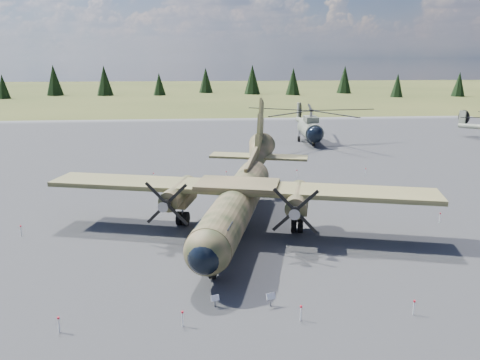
{
  "coord_description": "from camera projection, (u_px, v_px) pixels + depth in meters",
  "views": [
    {
      "loc": [
        -3.02,
        -34.5,
        13.03
      ],
      "look_at": [
        0.28,
        2.0,
        3.47
      ],
      "focal_mm": 35.0,
      "sensor_mm": 36.0,
      "label": 1
    }
  ],
  "objects": [
    {
      "name": "ground",
      "position": [
        239.0,
        229.0,
        36.8
      ],
      "size": [
        500.0,
        500.0,
        0.0
      ],
      "primitive_type": "plane",
      "color": "brown",
      "rests_on": "ground"
    },
    {
      "name": "apron",
      "position": [
        230.0,
        194.0,
        46.44
      ],
      "size": [
        120.0,
        120.0,
        0.04
      ],
      "primitive_type": "cube",
      "color": "slate",
      "rests_on": "ground"
    },
    {
      "name": "transport_plane",
      "position": [
        240.0,
        192.0,
        36.77
      ],
      "size": [
        29.39,
        26.28,
        9.77
      ],
      "rotation": [
        0.0,
        0.0,
        -0.26
      ],
      "color": "#303A1F",
      "rests_on": "ground"
    },
    {
      "name": "helicopter_near",
      "position": [
        310.0,
        119.0,
        73.37
      ],
      "size": [
        22.14,
        25.32,
        5.34
      ],
      "rotation": [
        0.0,
        0.0,
        -0.06
      ],
      "color": "gray",
      "rests_on": "ground"
    },
    {
      "name": "info_placard_left",
      "position": [
        215.0,
        299.0,
        25.14
      ],
      "size": [
        0.49,
        0.31,
        0.72
      ],
      "rotation": [
        0.0,
        0.0,
        0.28
      ],
      "color": "gray",
      "rests_on": "ground"
    },
    {
      "name": "info_placard_right",
      "position": [
        271.0,
        297.0,
        25.21
      ],
      "size": [
        0.54,
        0.34,
        0.79
      ],
      "rotation": [
        0.0,
        0.0,
        0.27
      ],
      "color": "gray",
      "rests_on": "ground"
    },
    {
      "name": "barrier_fence",
      "position": [
        233.0,
        224.0,
        36.56
      ],
      "size": [
        33.12,
        29.62,
        0.85
      ],
      "color": "white",
      "rests_on": "ground"
    },
    {
      "name": "treeline",
      "position": [
        247.0,
        148.0,
        44.4
      ],
      "size": [
        308.13,
        309.39,
        10.95
      ],
      "color": "black",
      "rests_on": "ground"
    }
  ]
}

